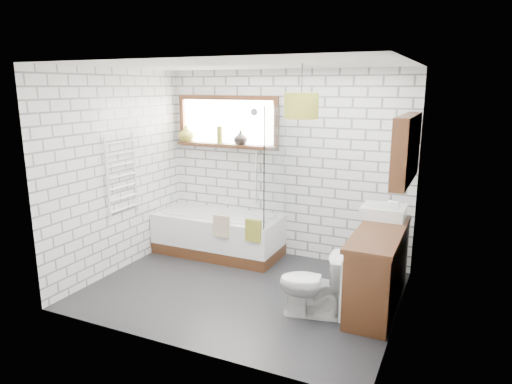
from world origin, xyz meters
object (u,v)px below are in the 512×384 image
at_px(pendant, 301,106).
at_px(basin, 384,212).
at_px(vanity, 379,268).
at_px(toilet, 312,284).
at_px(bathtub, 218,234).

bearing_deg(pendant, basin, 50.21).
bearing_deg(basin, vanity, -83.16).
relative_size(toilet, pendant, 2.01).
bearing_deg(pendant, bathtub, 146.84).
distance_m(toilet, pendant, 1.78).
xyz_separation_m(bathtub, pendant, (1.52, -0.99, 1.82)).
bearing_deg(vanity, basin, 96.84).
bearing_deg(bathtub, vanity, -15.45).
distance_m(bathtub, basin, 2.32).
relative_size(vanity, basin, 3.05).
xyz_separation_m(vanity, pendant, (-0.77, -0.36, 1.69)).
bearing_deg(toilet, basin, 141.96).
xyz_separation_m(vanity, basin, (-0.06, 0.50, 0.48)).
relative_size(vanity, pendant, 4.27).
bearing_deg(toilet, vanity, 120.85).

